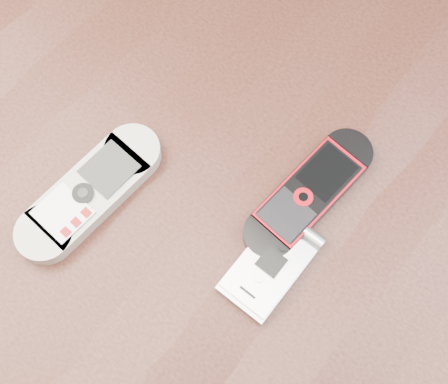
{
  "coord_description": "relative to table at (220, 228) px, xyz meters",
  "views": [
    {
      "loc": [
        0.13,
        -0.15,
        1.27
      ],
      "look_at": [
        0.01,
        0.0,
        0.76
      ],
      "focal_mm": 50.0,
      "sensor_mm": 36.0,
      "label": 1
    }
  ],
  "objects": [
    {
      "name": "motorola_razr",
      "position": [
        0.08,
        -0.03,
        0.11
      ],
      "size": [
        0.05,
        0.1,
        0.01
      ],
      "primitive_type": "cube",
      "rotation": [
        0.0,
        0.0,
        0.02
      ],
      "color": "silver",
      "rests_on": "table"
    },
    {
      "name": "nokia_white",
      "position": [
        -0.09,
        -0.08,
        0.11
      ],
      "size": [
        0.06,
        0.16,
        0.02
      ],
      "primitive_type": "cube",
      "rotation": [
        0.0,
        0.0,
        -0.05
      ],
      "color": "beige",
      "rests_on": "table"
    },
    {
      "name": "nokia_black_red",
      "position": [
        0.06,
        0.05,
        0.11
      ],
      "size": [
        0.06,
        0.15,
        0.02
      ],
      "primitive_type": "cube",
      "rotation": [
        0.0,
        0.0,
        -0.06
      ],
      "color": "black",
      "rests_on": "table"
    },
    {
      "name": "ground",
      "position": [
        0.0,
        0.0,
        -0.64
      ],
      "size": [
        4.0,
        4.0,
        0.0
      ],
      "primitive_type": "plane",
      "color": "#472B19",
      "rests_on": "ground"
    },
    {
      "name": "table",
      "position": [
        0.0,
        0.0,
        0.0
      ],
      "size": [
        1.2,
        0.8,
        0.75
      ],
      "color": "black",
      "rests_on": "ground"
    }
  ]
}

